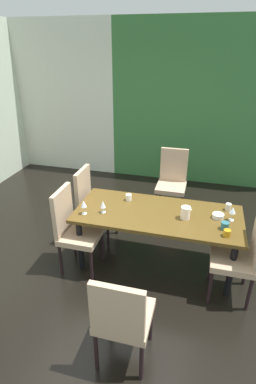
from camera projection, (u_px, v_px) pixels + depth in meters
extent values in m
cube|color=black|center=(99.00, 265.00, 3.71)|extent=(5.58, 5.85, 0.02)
cube|color=silver|center=(63.00, 100.00, 5.95)|extent=(2.11, 0.10, 2.88)
cube|color=#356C36|center=(207.00, 107.00, 5.31)|extent=(3.47, 0.10, 2.88)
cube|color=brown|center=(158.00, 214.00, 3.43)|extent=(1.89, 0.84, 0.04)
cylinder|color=black|center=(99.00, 217.00, 4.06)|extent=(0.07, 0.07, 0.68)
cylinder|color=black|center=(229.00, 236.00, 3.67)|extent=(0.07, 0.07, 0.68)
cylinder|color=black|center=(80.00, 245.00, 3.50)|extent=(0.07, 0.07, 0.68)
cylinder|color=black|center=(231.00, 270.00, 3.12)|extent=(0.07, 0.07, 0.68)
cube|color=tan|center=(171.00, 187.00, 4.63)|extent=(0.44, 0.44, 0.07)
cube|color=tan|center=(174.00, 166.00, 4.68)|extent=(0.42, 0.05, 0.57)
cylinder|color=black|center=(181.00, 209.00, 4.53)|extent=(0.04, 0.04, 0.42)
cylinder|color=black|center=(156.00, 205.00, 4.62)|extent=(0.04, 0.04, 0.42)
cylinder|color=black|center=(183.00, 197.00, 4.86)|extent=(0.04, 0.04, 0.42)
cylinder|color=black|center=(160.00, 195.00, 4.95)|extent=(0.04, 0.04, 0.42)
cube|color=tan|center=(125.00, 316.00, 2.45)|extent=(0.44, 0.44, 0.07)
cube|color=tan|center=(117.00, 313.00, 2.17)|extent=(0.42, 0.05, 0.50)
cylinder|color=black|center=(110.00, 314.00, 2.77)|extent=(0.04, 0.04, 0.42)
cylinder|color=black|center=(151.00, 323.00, 2.68)|extent=(0.04, 0.04, 0.42)
cylinder|color=black|center=(96.00, 351.00, 2.44)|extent=(0.04, 0.04, 0.42)
cylinder|color=black|center=(142.00, 362.00, 2.35)|extent=(0.04, 0.04, 0.42)
cube|color=tan|center=(81.00, 236.00, 3.47)|extent=(0.44, 0.44, 0.07)
cube|color=tan|center=(63.00, 212.00, 3.39)|extent=(0.05, 0.42, 0.57)
cylinder|color=black|center=(103.00, 246.00, 3.70)|extent=(0.04, 0.04, 0.42)
cylinder|color=black|center=(91.00, 265.00, 3.37)|extent=(0.04, 0.04, 0.42)
cylinder|color=black|center=(74.00, 241.00, 3.79)|extent=(0.04, 0.04, 0.42)
cylinder|color=black|center=(61.00, 260.00, 3.46)|extent=(0.04, 0.04, 0.42)
cube|color=tan|center=(232.00, 260.00, 3.09)|extent=(0.44, 0.44, 0.07)
cylinder|color=black|center=(210.00, 287.00, 3.07)|extent=(0.04, 0.04, 0.42)
cylinder|color=black|center=(211.00, 264.00, 3.40)|extent=(0.04, 0.04, 0.42)
cylinder|color=black|center=(249.00, 294.00, 2.99)|extent=(0.04, 0.04, 0.42)
cylinder|color=black|center=(246.00, 269.00, 3.31)|extent=(0.04, 0.04, 0.42)
cube|color=tan|center=(98.00, 211.00, 3.99)|extent=(0.44, 0.44, 0.07)
cube|color=tan|center=(83.00, 190.00, 3.91)|extent=(0.05, 0.42, 0.57)
cylinder|color=black|center=(117.00, 221.00, 4.22)|extent=(0.04, 0.04, 0.42)
cylinder|color=black|center=(108.00, 236.00, 3.89)|extent=(0.04, 0.04, 0.42)
cylinder|color=black|center=(91.00, 217.00, 4.30)|extent=(0.04, 0.04, 0.42)
cylinder|color=black|center=(81.00, 232.00, 3.98)|extent=(0.04, 0.04, 0.42)
cylinder|color=silver|center=(231.00, 220.00, 3.27)|extent=(0.06, 0.06, 0.00)
cylinder|color=silver|center=(232.00, 216.00, 3.25)|extent=(0.01, 0.01, 0.09)
cone|color=silver|center=(233.00, 210.00, 3.22)|extent=(0.07, 0.07, 0.07)
cylinder|color=silver|center=(103.00, 212.00, 3.42)|extent=(0.06, 0.06, 0.00)
cylinder|color=silver|center=(103.00, 210.00, 3.41)|extent=(0.01, 0.01, 0.06)
cone|color=silver|center=(103.00, 204.00, 3.38)|extent=(0.06, 0.06, 0.08)
cylinder|color=silver|center=(84.00, 214.00, 3.40)|extent=(0.06, 0.06, 0.00)
cylinder|color=silver|center=(84.00, 210.00, 3.38)|extent=(0.01, 0.01, 0.09)
cone|color=silver|center=(84.00, 204.00, 3.34)|extent=(0.07, 0.07, 0.08)
cylinder|color=silver|center=(218.00, 216.00, 3.31)|extent=(0.13, 0.13, 0.05)
cylinder|color=#2B646E|center=(225.00, 226.00, 3.10)|extent=(0.08, 0.08, 0.08)
cylinder|color=beige|center=(228.00, 207.00, 3.46)|extent=(0.07, 0.07, 0.08)
cylinder|color=#B78016|center=(227.00, 233.00, 2.99)|extent=(0.07, 0.07, 0.07)
cylinder|color=white|center=(129.00, 197.00, 3.67)|extent=(0.07, 0.07, 0.08)
cylinder|color=white|center=(185.00, 213.00, 3.28)|extent=(0.11, 0.11, 0.14)
cone|color=white|center=(190.00, 209.00, 3.24)|extent=(0.04, 0.04, 0.03)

